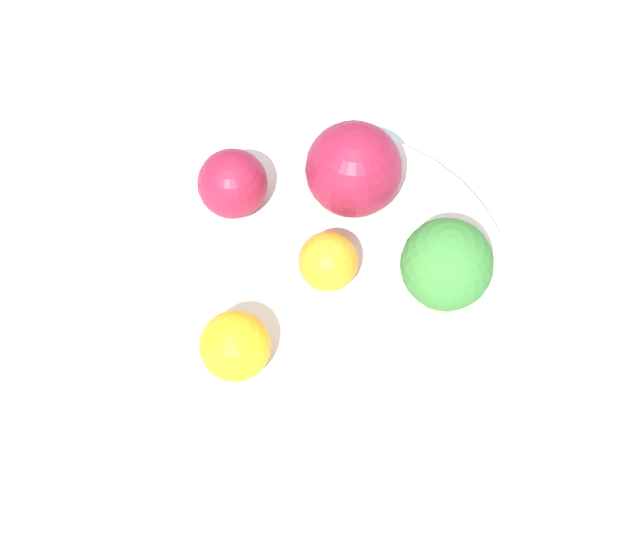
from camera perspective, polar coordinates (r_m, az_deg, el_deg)
ground_plane at (r=0.73m, az=0.00°, el=-2.52°), size 6.00×6.00×0.00m
table_surface at (r=0.72m, az=0.00°, el=-2.13°), size 1.20×1.20×0.02m
bowl at (r=0.70m, az=0.00°, el=-1.10°), size 0.25×0.25×0.03m
broccoli at (r=0.65m, az=6.76°, el=0.26°), size 0.06×0.06×0.07m
apple_red at (r=0.70m, az=-4.69°, el=4.67°), size 0.05×0.05×0.05m
apple_green at (r=0.69m, az=1.80°, el=5.46°), size 0.06×0.06×0.06m
orange_front at (r=0.67m, az=0.36°, el=0.76°), size 0.04×0.04×0.04m
orange_back at (r=0.64m, az=-4.55°, el=-4.01°), size 0.04×0.04×0.04m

